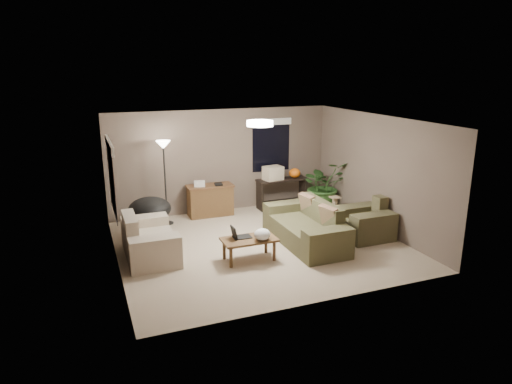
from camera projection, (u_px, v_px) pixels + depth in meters
name	position (u px, v px, depth m)	size (l,w,h in m)	color
room_shell	(260.00, 185.00, 8.88)	(5.50, 5.50, 5.50)	#BEA88D
main_sofa	(307.00, 229.00, 9.24)	(0.95, 2.20, 0.85)	#49472C
throw_pillows	(318.00, 211.00, 9.24)	(0.31, 1.38, 0.47)	#8C7251
loveseat	(148.00, 242.00, 8.56)	(0.90, 1.60, 0.85)	beige
armchair	(365.00, 223.00, 9.56)	(0.95, 1.00, 0.85)	#49452C
coffee_table	(249.00, 242.00, 8.39)	(1.00, 0.55, 0.42)	brown
laptop	(239.00, 235.00, 8.39)	(0.37, 0.24, 0.24)	black
plastic_bag	(262.00, 234.00, 8.28)	(0.30, 0.27, 0.21)	white
desk	(210.00, 200.00, 10.93)	(1.10, 0.50, 0.75)	brown
desk_papers	(204.00, 184.00, 10.75)	(0.70, 0.30, 0.12)	silver
console_table	(282.00, 191.00, 11.53)	(1.30, 0.40, 0.75)	black
pumpkin	(295.00, 173.00, 11.54)	(0.29, 0.29, 0.24)	orange
cardboard_box	(273.00, 173.00, 11.31)	(0.45, 0.34, 0.34)	beige
papasan_chair	(150.00, 213.00, 9.71)	(1.18, 1.18, 0.80)	black
floor_lamp	(164.00, 155.00, 10.02)	(0.32, 0.32, 1.91)	black
ceiling_fixture	(260.00, 123.00, 8.56)	(0.50, 0.50, 0.10)	white
houseplant	(324.00, 190.00, 11.38)	(1.12, 1.25, 0.97)	#2D5923
cat_scratching_post	(334.00, 208.00, 10.85)	(0.32, 0.32, 0.50)	tan
window_left	(110.00, 165.00, 8.05)	(0.05, 1.56, 1.33)	black
window_back	(271.00, 136.00, 11.42)	(1.06, 0.05, 1.33)	black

